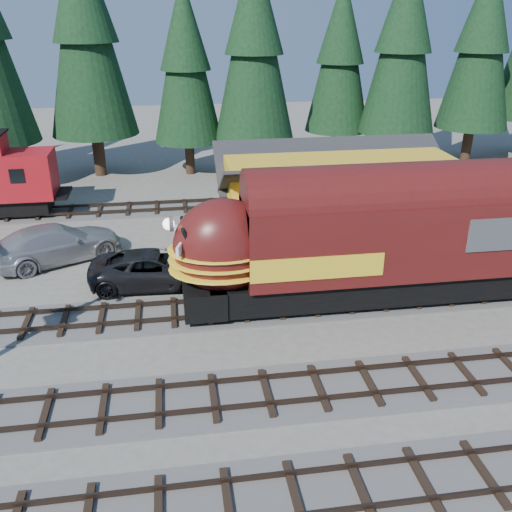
{
  "coord_description": "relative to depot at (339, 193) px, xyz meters",
  "views": [
    {
      "loc": [
        -8.74,
        -17.48,
        12.12
      ],
      "look_at": [
        -5.44,
        4.0,
        2.51
      ],
      "focal_mm": 40.0,
      "sensor_mm": 36.0,
      "label": 1
    }
  ],
  "objects": [
    {
      "name": "conifer_backdrop",
      "position": [
        6.46,
        14.27,
        6.7
      ],
      "size": [
        79.73,
        23.52,
        16.24
      ],
      "color": "black",
      "rests_on": "ground"
    },
    {
      "name": "locomotive",
      "position": [
        -0.68,
        -6.5,
        -0.22
      ],
      "size": [
        17.41,
        3.46,
        4.73
      ],
      "color": "black",
      "rests_on": "ground"
    },
    {
      "name": "track_spur",
      "position": [
        -10.0,
        7.5,
        -2.9
      ],
      "size": [
        32.0,
        3.2,
        0.33
      ],
      "color": "#4C4947",
      "rests_on": "ground"
    },
    {
      "name": "ground",
      "position": [
        0.0,
        -10.5,
        -2.96
      ],
      "size": [
        120.0,
        120.0,
        0.0
      ],
      "primitive_type": "plane",
      "color": "#6B665B",
      "rests_on": "ground"
    },
    {
      "name": "pickup_truck_b",
      "position": [
        -14.77,
        0.1,
        -2.0
      ],
      "size": [
        7.11,
        5.45,
        1.92
      ],
      "primitive_type": "imported",
      "rotation": [
        0.0,
        0.0,
        2.05
      ],
      "color": "#95979C",
      "rests_on": "ground"
    },
    {
      "name": "pickup_truck_a",
      "position": [
        -9.75,
        -3.48,
        -2.13
      ],
      "size": [
        6.13,
        3.06,
        1.67
      ],
      "primitive_type": "imported",
      "rotation": [
        0.0,
        0.0,
        1.52
      ],
      "color": "black",
      "rests_on": "ground"
    },
    {
      "name": "depot",
      "position": [
        0.0,
        0.0,
        0.0
      ],
      "size": [
        12.8,
        7.0,
        5.3
      ],
      "color": "gold",
      "rests_on": "ground"
    }
  ]
}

